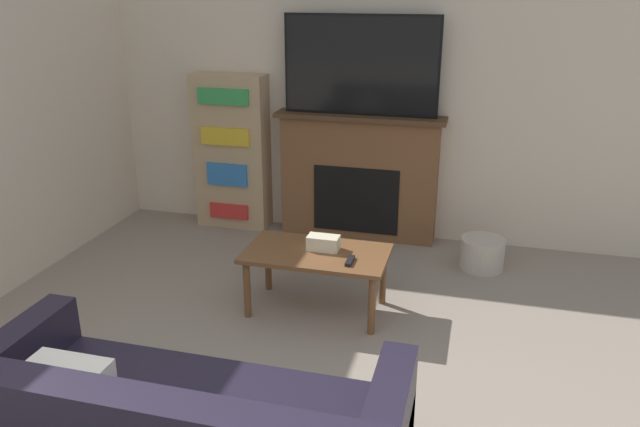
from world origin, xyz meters
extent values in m
cube|color=beige|center=(0.00, 3.98, 1.35)|extent=(5.89, 0.06, 2.70)
cube|color=brown|center=(-0.13, 3.84, 0.54)|extent=(1.39, 0.22, 1.09)
cube|color=black|center=(-0.13, 3.73, 0.38)|extent=(0.77, 0.01, 0.60)
cube|color=#4C331E|center=(-0.13, 3.82, 1.11)|extent=(1.49, 0.28, 0.04)
cube|color=black|center=(-0.13, 3.82, 1.54)|extent=(1.33, 0.03, 0.83)
cube|color=black|center=(-0.13, 3.81, 1.54)|extent=(1.29, 0.01, 0.80)
cube|color=black|center=(-1.15, 0.59, 0.32)|extent=(0.16, 0.97, 0.65)
cube|color=silver|center=(-0.70, 0.49, 0.55)|extent=(0.36, 0.14, 0.28)
cube|color=brown|center=(-0.13, 2.40, 0.44)|extent=(0.99, 0.56, 0.03)
cylinder|color=brown|center=(-0.56, 2.18, 0.21)|extent=(0.05, 0.05, 0.42)
cylinder|color=brown|center=(0.31, 2.18, 0.21)|extent=(0.05, 0.05, 0.42)
cylinder|color=brown|center=(-0.56, 2.61, 0.21)|extent=(0.05, 0.05, 0.42)
cylinder|color=brown|center=(0.31, 2.61, 0.21)|extent=(0.05, 0.05, 0.42)
cube|color=beige|center=(-0.09, 2.44, 0.50)|extent=(0.22, 0.12, 0.10)
cube|color=black|center=(0.13, 2.28, 0.46)|extent=(0.04, 0.15, 0.02)
cube|color=tan|center=(-1.33, 3.82, 0.72)|extent=(0.68, 0.26, 1.43)
cube|color=red|center=(-1.33, 3.68, 0.18)|extent=(0.38, 0.03, 0.14)
cube|color=#2D70B7|center=(-1.33, 3.68, 0.54)|extent=(0.39, 0.03, 0.21)
cube|color=gold|center=(-1.33, 3.68, 0.90)|extent=(0.46, 0.03, 0.16)
cube|color=green|center=(-1.33, 3.68, 1.25)|extent=(0.48, 0.03, 0.14)
cylinder|color=#BCB29E|center=(0.99, 3.42, 0.13)|extent=(0.36, 0.36, 0.25)
camera|label=1|loc=(0.91, -1.41, 2.20)|focal=35.00mm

